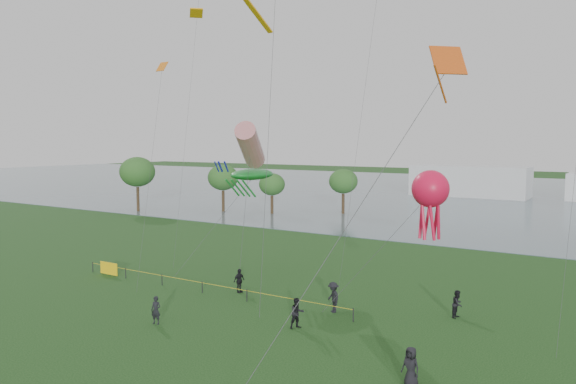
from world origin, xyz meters
The scene contains 14 objects.
lake centered at (0.00, 100.00, 0.02)m, with size 400.00×120.00×0.08m, color slate.
pavilion_left centered at (-12.00, 95.00, 3.00)m, with size 22.00×8.00×6.00m, color silver.
trees centered at (-37.38, 49.15, 5.41)m, with size 32.75×19.41×8.43m.
fence centered at (-15.49, 13.19, 0.55)m, with size 24.07×0.07×1.05m.
spectator_a centered at (0.38, 10.41, 0.90)m, with size 0.87×0.68×1.79m, color black.
spectator_b centered at (0.70, 14.25, 0.98)m, with size 1.26×0.73×1.96m, color black.
spectator_c centered at (-7.20, 14.73, 0.87)m, with size 1.02×0.42×1.73m, color black.
spectator_d centered at (8.73, 6.46, 0.91)m, with size 0.89×0.58×1.82m, color black.
spectator_f centered at (-7.12, 6.51, 0.84)m, with size 0.61×0.40×1.68m, color black.
spectator_g centered at (7.69, 17.43, 0.86)m, with size 0.83×0.65×1.71m, color black.
kite_windsock centered at (-8.33, 17.69, 10.53)m, with size 4.13×4.92×12.35m.
kite_creature centered at (-9.95, 20.10, 8.15)m, with size 5.70×7.08×8.63m.
kite_octopus centered at (6.77, 14.51, 8.09)m, with size 7.74×2.14×9.25m.
kite_delta centered at (10.17, 4.71, 13.25)m, with size 6.14×9.93×14.61m.
Camera 1 is at (17.09, -16.72, 10.91)m, focal length 35.00 mm.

